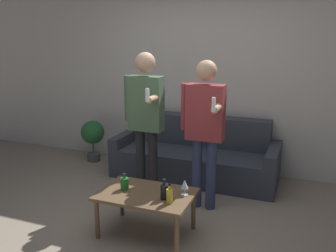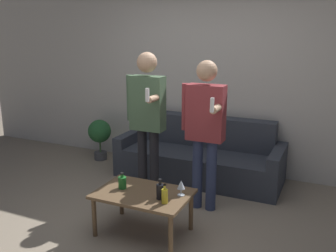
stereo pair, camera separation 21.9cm
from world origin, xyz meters
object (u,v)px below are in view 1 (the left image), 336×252
at_px(bottle_orange, 125,183).
at_px(person_standing_right, 205,123).
at_px(coffee_table, 146,198).
at_px(person_standing_left, 145,113).
at_px(couch, 196,156).

distance_m(bottle_orange, person_standing_right, 1.06).
distance_m(coffee_table, bottle_orange, 0.26).
xyz_separation_m(coffee_table, person_standing_left, (-0.34, 0.76, 0.64)).
bearing_deg(person_standing_left, coffee_table, -65.78).
bearing_deg(person_standing_left, couch, 66.93).
xyz_separation_m(bottle_orange, person_standing_right, (0.58, 0.74, 0.48)).
height_order(bottle_orange, person_standing_right, person_standing_right).
xyz_separation_m(person_standing_left, person_standing_right, (0.70, -0.02, -0.05)).
bearing_deg(person_standing_left, bottle_orange, -81.51).
distance_m(coffee_table, person_standing_left, 1.05).
distance_m(couch, coffee_table, 1.60).
xyz_separation_m(couch, person_standing_right, (0.34, -0.85, 0.69)).
bearing_deg(person_standing_right, coffee_table, -115.55).
bearing_deg(couch, coffee_table, -90.39).
height_order(coffee_table, bottle_orange, bottle_orange).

